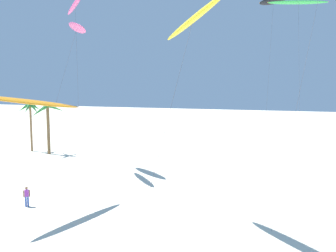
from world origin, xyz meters
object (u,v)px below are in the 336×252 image
object	(u,v)px
palm_tree_0	(30,111)
flying_kite_10	(75,4)
palm_tree_1	(48,113)
flying_kite_1	(274,1)
flying_kite_2	(298,2)
person_near_left	(27,196)
flying_kite_8	(77,28)
flying_kite_0	(193,20)
flying_kite_4	(32,102)

from	to	relation	value
palm_tree_0	flying_kite_10	world-z (taller)	flying_kite_10
palm_tree_1	flying_kite_1	distance (m)	34.44
flying_kite_1	flying_kite_2	size ratio (longest dim) A/B	1.07
palm_tree_1	person_near_left	xyz separation A→B (m)	(13.00, -19.01, -4.83)
flying_kite_8	flying_kite_10	world-z (taller)	flying_kite_10
palm_tree_1	flying_kite_1	world-z (taller)	flying_kite_1
flying_kite_0	palm_tree_0	bearing A→B (deg)	147.06
flying_kite_4	flying_kite_10	size ratio (longest dim) A/B	0.51
flying_kite_0	flying_kite_2	size ratio (longest dim) A/B	0.71
flying_kite_0	flying_kite_4	world-z (taller)	flying_kite_0
flying_kite_10	flying_kite_2	bearing A→B (deg)	32.97
flying_kite_4	palm_tree_0	bearing A→B (deg)	131.52
flying_kite_1	palm_tree_0	bearing A→B (deg)	-161.73
palm_tree_0	flying_kite_4	xyz separation A→B (m)	(18.41, -20.80, 2.39)
flying_kite_0	flying_kite_10	world-z (taller)	flying_kite_10
palm_tree_1	flying_kite_2	distance (m)	36.54
flying_kite_1	flying_kite_8	bearing A→B (deg)	-133.52
flying_kite_2	palm_tree_0	bearing A→B (deg)	-164.98
palm_tree_1	flying_kite_10	size ratio (longest dim) A/B	0.36
palm_tree_0	flying_kite_1	size ratio (longest dim) A/B	0.33
flying_kite_0	flying_kite_10	bearing A→B (deg)	142.73
flying_kite_8	person_near_left	world-z (taller)	flying_kite_8
flying_kite_0	flying_kite_4	bearing A→B (deg)	-173.99
flying_kite_1	flying_kite_10	size ratio (longest dim) A/B	1.11
palm_tree_0	flying_kite_4	distance (m)	27.88
palm_tree_0	flying_kite_2	size ratio (longest dim) A/B	0.35
flying_kite_0	flying_kite_4	xyz separation A→B (m)	(-11.78, -1.24, -5.32)
palm_tree_1	person_near_left	distance (m)	23.53
flying_kite_2	flying_kite_0	bearing A→B (deg)	-100.69
palm_tree_0	flying_kite_0	distance (m)	36.79
flying_kite_1	flying_kite_10	world-z (taller)	flying_kite_1
palm_tree_0	flying_kite_0	xyz separation A→B (m)	(30.19, -19.56, 7.71)
flying_kite_0	flying_kite_8	distance (m)	19.56
flying_kite_1	person_near_left	xyz separation A→B (m)	(-15.59, -30.71, -20.07)
palm_tree_1	person_near_left	size ratio (longest dim) A/B	4.45
flying_kite_1	flying_kite_2	distance (m)	3.51
flying_kite_10	person_near_left	xyz separation A→B (m)	(4.81, -14.24, -17.82)
flying_kite_2	person_near_left	world-z (taller)	flying_kite_2
palm_tree_1	flying_kite_1	bearing A→B (deg)	22.25
palm_tree_0	palm_tree_1	distance (m)	3.99
palm_tree_0	flying_kite_4	world-z (taller)	flying_kite_4
flying_kite_2	flying_kite_8	distance (m)	28.60
palm_tree_0	person_near_left	world-z (taller)	palm_tree_0
flying_kite_2	flying_kite_10	world-z (taller)	flying_kite_2
person_near_left	flying_kite_2	bearing A→B (deg)	57.51
flying_kite_1	flying_kite_8	distance (m)	27.17
palm_tree_1	flying_kite_0	xyz separation A→B (m)	(26.33, -18.58, 7.88)
flying_kite_8	flying_kite_10	distance (m)	4.72
flying_kite_2	flying_kite_4	distance (m)	36.94
flying_kite_0	flying_kite_1	world-z (taller)	flying_kite_1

